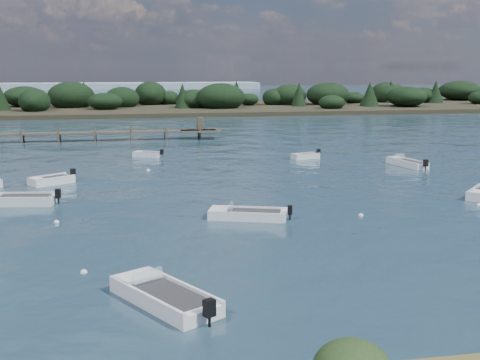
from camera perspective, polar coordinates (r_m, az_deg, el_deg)
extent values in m
plane|color=#182C39|center=(87.86, -7.32, 4.77)|extent=(400.00, 400.00, 0.00)
cube|color=silver|center=(36.01, 0.75, -3.50)|extent=(4.91, 3.12, 0.67)
cube|color=silver|center=(36.17, -2.00, -2.80)|extent=(1.55, 1.83, 0.13)
cube|color=#292A2C|center=(35.89, 1.34, -3.03)|extent=(3.41, 2.32, 0.12)
cube|color=silver|center=(35.14, 0.58, -3.20)|extent=(4.39, 1.60, 0.13)
cube|color=silver|center=(36.69, 0.92, -2.60)|extent=(4.39, 1.60, 0.13)
cube|color=black|center=(35.66, 4.76, -2.84)|extent=(0.36, 0.40, 0.53)
cylinder|color=black|center=(35.77, 4.75, -3.56)|extent=(0.12, 0.12, 0.53)
cube|color=silver|center=(36.00, -0.85, -2.49)|extent=(0.54, 1.22, 0.40)
cube|color=silver|center=(45.67, 21.52, -0.62)|extent=(3.68, 3.49, 0.15)
cube|color=silver|center=(23.63, -7.18, -11.29)|extent=(4.19, 5.32, 0.77)
cube|color=silver|center=(25.00, -9.71, -9.01)|extent=(2.07, 1.91, 0.15)
cube|color=#292A2C|center=(23.18, -6.62, -10.75)|extent=(3.04, 3.73, 0.13)
cube|color=silver|center=(23.03, -9.03, -10.73)|extent=(2.69, 4.44, 0.15)
cube|color=silver|center=(23.93, -5.45, -9.81)|extent=(2.69, 4.44, 0.15)
cube|color=black|center=(21.32, -2.93, -12.02)|extent=(0.48, 0.46, 0.61)
cylinder|color=black|center=(21.53, -2.91, -13.32)|extent=(0.15, 0.15, 0.61)
cube|color=silver|center=(24.26, -8.71, -8.93)|extent=(1.25, 0.83, 0.46)
cube|color=silver|center=(56.94, 15.55, 1.38)|extent=(2.21, 4.80, 0.74)
cube|color=silver|center=(58.25, 14.51, 2.07)|extent=(1.36, 1.32, 0.15)
cube|color=#292A2C|center=(56.60, 15.79, 1.68)|extent=(1.65, 3.29, 0.13)
cube|color=silver|center=(56.52, 15.10, 1.79)|extent=(1.07, 4.56, 0.15)
cube|color=silver|center=(57.23, 16.03, 1.85)|extent=(1.07, 4.56, 0.15)
cube|color=black|center=(54.90, 17.20, 1.56)|extent=(0.41, 0.36, 0.58)
cylinder|color=black|center=(54.98, 17.17, 1.03)|extent=(0.13, 0.13, 0.58)
cube|color=silver|center=(57.63, 14.96, 2.22)|extent=(0.94, 0.35, 0.44)
cube|color=silver|center=(42.29, -20.22, -2.01)|extent=(4.91, 2.51, 0.78)
cube|color=#292A2C|center=(42.09, -19.77, -1.52)|extent=(3.37, 1.92, 0.13)
cube|color=silver|center=(41.43, -20.62, -1.64)|extent=(4.65, 0.88, 0.16)
cube|color=silver|center=(42.96, -19.91, -1.17)|extent=(4.65, 0.88, 0.16)
cube|color=black|center=(41.40, -16.88, -1.23)|extent=(0.37, 0.42, 0.61)
cylinder|color=black|center=(41.51, -16.84, -1.95)|extent=(0.13, 0.13, 0.61)
cube|color=silver|center=(59.74, 6.21, 2.12)|extent=(2.99, 1.92, 0.65)
cube|color=silver|center=(59.10, 5.37, 2.42)|extent=(0.94, 1.16, 0.13)
cube|color=#292A2C|center=(59.83, 6.39, 2.43)|extent=(2.08, 1.43, 0.11)
cube|color=silver|center=(59.28, 6.50, 2.42)|extent=(2.69, 0.96, 0.13)
cube|color=silver|center=(60.10, 5.95, 2.55)|extent=(2.69, 0.96, 0.13)
cube|color=black|center=(60.59, 7.46, 2.68)|extent=(0.34, 0.38, 0.51)
cylinder|color=black|center=(60.65, 7.45, 2.27)|extent=(0.12, 0.12, 0.51)
cube|color=silver|center=(61.18, -8.78, 2.26)|extent=(2.99, 2.31, 0.65)
cube|color=silver|center=(61.60, -9.68, 2.65)|extent=(1.07, 1.20, 0.13)
cube|color=#292A2C|center=(61.04, -8.60, 2.54)|extent=(2.10, 1.69, 0.11)
cube|color=silver|center=(60.68, -9.00, 2.55)|extent=(2.52, 1.42, 0.13)
cube|color=silver|center=(61.57, -8.58, 2.68)|extent=(2.52, 1.42, 0.13)
cube|color=black|center=(60.42, -7.43, 2.67)|extent=(0.38, 0.40, 0.51)
cylinder|color=black|center=(60.48, -7.42, 2.25)|extent=(0.13, 0.13, 0.51)
cube|color=silver|center=(48.80, -17.43, -0.22)|extent=(3.58, 3.11, 0.74)
cube|color=silver|center=(48.18, -18.77, 0.10)|extent=(1.43, 1.59, 0.15)
cube|color=#292A2C|center=(48.85, -17.18, 0.23)|extent=(2.54, 2.27, 0.13)
cube|color=silver|center=(48.10, -17.07, 0.18)|extent=(2.78, 1.94, 0.15)
cube|color=silver|center=(49.35, -17.84, 0.39)|extent=(2.78, 1.94, 0.15)
cube|color=black|center=(49.56, -15.56, 0.71)|extent=(0.45, 0.47, 0.59)
cylinder|color=black|center=(49.65, -15.53, 0.13)|extent=(0.15, 0.15, 0.59)
sphere|color=silver|center=(23.77, -3.66, -11.38)|extent=(0.32, 0.32, 0.32)
sphere|color=silver|center=(37.34, 11.38, -3.35)|extent=(0.32, 0.32, 0.32)
sphere|color=silver|center=(36.66, -17.00, -3.88)|extent=(0.32, 0.32, 0.32)
sphere|color=silver|center=(42.32, 21.70, -2.25)|extent=(0.32, 0.32, 0.32)
sphere|color=silver|center=(53.09, -8.70, 0.89)|extent=(0.32, 0.32, 0.32)
sphere|color=silver|center=(27.63, -14.59, -8.51)|extent=(0.32, 0.32, 0.32)
cube|color=#4A4236|center=(76.22, -3.78, 4.69)|extent=(5.00, 3.20, 0.18)
cube|color=#4A4236|center=(76.13, -3.79, 5.37)|extent=(0.80, 0.80, 1.60)
cylinder|color=#4A4236|center=(75.91, -20.03, 3.59)|extent=(0.20, 0.20, 2.20)
cylinder|color=#4A4236|center=(77.58, -19.83, 3.74)|extent=(0.20, 0.20, 2.20)
cylinder|color=#4A4236|center=(75.33, -16.82, 3.73)|extent=(0.20, 0.20, 2.20)
cylinder|color=#4A4236|center=(77.02, -16.69, 3.88)|extent=(0.20, 0.20, 2.20)
cylinder|color=#4A4236|center=(74.99, -13.57, 3.86)|extent=(0.20, 0.20, 2.20)
cylinder|color=#4A4236|center=(76.69, -13.52, 4.01)|extent=(0.20, 0.20, 2.20)
cylinder|color=#4A4236|center=(74.89, -10.31, 3.98)|extent=(0.20, 0.20, 2.20)
cylinder|color=#4A4236|center=(76.59, -10.32, 4.12)|extent=(0.20, 0.20, 2.20)
cylinder|color=#4A4236|center=(75.04, -7.04, 4.08)|extent=(0.20, 0.20, 2.20)
cylinder|color=#4A4236|center=(76.73, -7.13, 4.22)|extent=(0.20, 0.20, 2.20)
cylinder|color=#4A4236|center=(75.42, -3.80, 4.17)|extent=(0.20, 0.20, 2.20)
cylinder|color=#4A4236|center=(77.11, -3.95, 4.31)|extent=(0.20, 0.20, 2.20)
cube|color=black|center=(131.07, 2.64, 6.77)|extent=(190.00, 40.00, 1.60)
ellipsoid|color=black|center=(130.91, 2.65, 7.99)|extent=(180.50, 36.00, 4.40)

